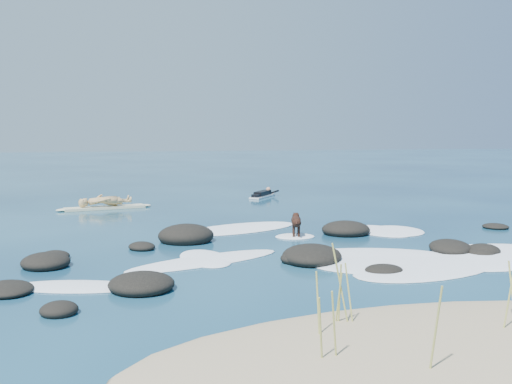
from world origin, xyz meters
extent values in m
plane|color=#0A2642|center=(0.00, 0.00, 0.00)|extent=(160.00, 160.00, 0.00)
ellipsoid|color=#9E8966|center=(0.00, -8.20, 0.00)|extent=(9.00, 4.40, 0.60)
cylinder|color=tan|center=(-1.26, -7.07, 0.74)|extent=(0.27, 0.08, 1.21)
cylinder|color=tan|center=(-1.85, -8.28, 0.60)|extent=(0.15, 0.15, 0.94)
cylinder|color=tan|center=(0.70, -7.96, 0.58)|extent=(0.18, 0.05, 0.90)
cylinder|color=tan|center=(-0.95, -8.90, 0.68)|extent=(0.06, 0.19, 1.11)
cylinder|color=tan|center=(-1.13, -7.08, 0.59)|extent=(0.13, 0.13, 0.93)
cylinder|color=tan|center=(-1.28, -7.05, 0.54)|extent=(0.04, 0.21, 0.83)
cylinder|color=tan|center=(-2.01, -8.28, 0.57)|extent=(0.12, 0.14, 0.88)
cylinder|color=tan|center=(1.02, -7.65, 0.60)|extent=(0.04, 0.23, 0.95)
cylinder|color=tan|center=(-1.27, -7.06, 0.59)|extent=(0.06, 0.16, 0.94)
cylinder|color=tan|center=(-1.73, -7.46, 0.60)|extent=(0.07, 0.07, 0.95)
ellipsoid|color=black|center=(-6.09, -3.43, 0.06)|extent=(1.24, 1.34, 0.24)
ellipsoid|color=black|center=(2.15, 0.61, 0.12)|extent=(1.45, 1.38, 0.49)
ellipsoid|color=black|center=(4.20, -2.71, 0.08)|extent=(0.96, 0.94, 0.32)
ellipsoid|color=black|center=(-3.55, -0.13, 0.06)|extent=(0.88, 0.94, 0.24)
ellipsoid|color=black|center=(-5.64, -1.49, 0.10)|extent=(1.14, 1.23, 0.39)
ellipsoid|color=black|center=(-2.37, 0.63, 0.15)|extent=(1.67, 1.63, 0.60)
ellipsoid|color=black|center=(-5.52, -0.73, 0.06)|extent=(0.90, 0.96, 0.24)
ellipsoid|color=black|center=(6.89, 0.40, 0.05)|extent=(0.81, 0.81, 0.19)
ellipsoid|color=black|center=(3.61, -2.25, 0.09)|extent=(1.39, 1.55, 0.37)
ellipsoid|color=black|center=(-3.76, -3.82, 0.10)|extent=(1.46, 1.50, 0.40)
ellipsoid|color=black|center=(-5.10, -4.94, 0.06)|extent=(0.69, 0.71, 0.26)
ellipsoid|color=black|center=(1.08, -3.79, 0.06)|extent=(0.83, 0.70, 0.23)
ellipsoid|color=black|center=(4.03, -2.79, 0.06)|extent=(0.79, 0.88, 0.22)
ellipsoid|color=black|center=(0.04, -2.38, 0.12)|extent=(1.84, 2.00, 0.46)
ellipsoid|color=black|center=(-0.18, -2.43, 0.08)|extent=(1.16, 1.03, 0.34)
ellipsoid|color=white|center=(-2.23, -1.60, 0.01)|extent=(1.32, 2.14, 0.12)
ellipsoid|color=white|center=(4.63, -2.82, 0.01)|extent=(3.19, 2.34, 0.12)
ellipsoid|color=white|center=(1.56, -2.24, 0.01)|extent=(3.91, 2.55, 0.12)
ellipsoid|color=white|center=(-0.59, 2.18, 0.01)|extent=(4.27, 2.96, 0.12)
ellipsoid|color=white|center=(2.09, -3.70, 0.01)|extent=(4.01, 2.72, 0.12)
ellipsoid|color=white|center=(-2.26, -1.84, 0.01)|extent=(3.97, 2.42, 0.12)
ellipsoid|color=white|center=(3.30, 0.73, 0.01)|extent=(1.83, 2.44, 0.12)
ellipsoid|color=white|center=(-4.94, -3.38, 0.01)|extent=(2.62, 1.56, 0.12)
ellipsoid|color=white|center=(4.42, -3.40, 0.01)|extent=(3.75, 2.71, 0.12)
ellipsoid|color=white|center=(4.42, -3.23, 0.01)|extent=(2.80, 2.34, 0.12)
ellipsoid|color=white|center=(3.74, 0.65, 0.01)|extent=(1.97, 2.18, 0.12)
ellipsoid|color=white|center=(3.78, -2.28, 0.01)|extent=(1.64, 1.37, 0.12)
ellipsoid|color=white|center=(1.46, -3.06, 0.01)|extent=(3.67, 2.76, 0.12)
ellipsoid|color=white|center=(0.60, 0.51, 0.01)|extent=(1.10, 0.90, 0.12)
cube|color=beige|center=(-4.47, 7.83, 0.05)|extent=(3.00, 1.18, 0.10)
ellipsoid|color=beige|center=(-3.03, 8.13, 0.05)|extent=(0.64, 0.45, 0.11)
ellipsoid|color=beige|center=(-5.91, 7.54, 0.05)|extent=(0.64, 0.45, 0.11)
imported|color=tan|center=(-4.47, 7.83, 1.06)|extent=(0.59, 0.77, 1.91)
cube|color=white|center=(2.31, 10.24, 0.05)|extent=(1.57, 1.87, 0.07)
ellipsoid|color=white|center=(2.91, 11.03, 0.05)|extent=(0.45, 0.49, 0.07)
cube|color=black|center=(2.31, 10.24, 0.18)|extent=(1.03, 1.20, 0.20)
sphere|color=tan|center=(2.74, 10.80, 0.29)|extent=(0.29, 0.29, 0.21)
cylinder|color=black|center=(2.62, 11.06, 0.17)|extent=(0.51, 0.20, 0.23)
cylinder|color=black|center=(3.02, 10.76, 0.17)|extent=(0.32, 0.48, 0.23)
cube|color=black|center=(1.90, 9.69, 0.15)|extent=(0.55, 0.59, 0.13)
cylinder|color=black|center=(0.60, 0.41, 0.45)|extent=(0.39, 0.58, 0.25)
sphere|color=black|center=(0.67, 0.63, 0.45)|extent=(0.33, 0.33, 0.27)
sphere|color=black|center=(0.53, 0.18, 0.45)|extent=(0.30, 0.30, 0.24)
sphere|color=black|center=(0.71, 0.78, 0.54)|extent=(0.24, 0.24, 0.19)
cone|color=black|center=(0.75, 0.89, 0.52)|extent=(0.13, 0.14, 0.10)
cone|color=black|center=(0.66, 0.79, 0.61)|extent=(0.10, 0.09, 0.09)
cone|color=black|center=(0.76, 0.76, 0.61)|extent=(0.10, 0.09, 0.09)
cylinder|color=black|center=(0.59, 0.60, 0.17)|extent=(0.08, 0.08, 0.35)
cylinder|color=black|center=(0.72, 0.56, 0.17)|extent=(0.08, 0.08, 0.35)
cylinder|color=black|center=(0.49, 0.25, 0.17)|extent=(0.08, 0.08, 0.35)
cylinder|color=black|center=(0.62, 0.21, 0.17)|extent=(0.08, 0.08, 0.35)
cylinder|color=black|center=(0.50, 0.07, 0.49)|extent=(0.11, 0.25, 0.15)
camera|label=1|loc=(-4.27, -14.13, 2.81)|focal=40.00mm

